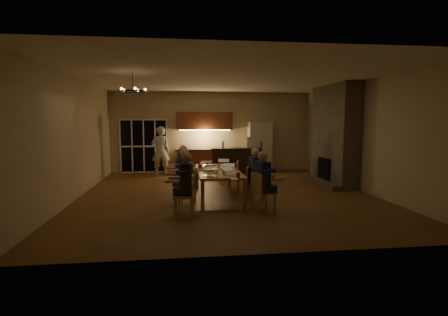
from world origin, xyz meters
The scene contains 44 objects.
floor centered at (0.00, 0.00, 0.00)m, with size 9.00×9.00×0.00m, color brown.
back_wall centered at (0.00, 4.52, 1.60)m, with size 8.00×0.04×3.20m, color tan.
left_wall centered at (-4.02, 0.00, 1.60)m, with size 0.04×9.00×3.20m, color tan.
right_wall centered at (4.02, 0.00, 1.60)m, with size 0.04×9.00×3.20m, color tan.
ceiling centered at (0.00, 0.00, 3.22)m, with size 8.00×9.00×0.04m, color white.
french_doors centered at (-2.70, 4.47, 1.05)m, with size 1.86×0.08×2.10m, color black.
fireplace centered at (3.70, 1.20, 1.60)m, with size 0.58×2.50×3.20m, color #655C4F.
kitchenette centered at (-0.30, 4.20, 1.20)m, with size 2.24×0.68×2.40m, color brown, non-canonical shape.
refrigerator centered at (1.90, 4.15, 1.00)m, with size 0.90×0.68×2.00m, color beige.
dining_table centered at (-0.28, -0.46, 0.38)m, with size 1.10×2.71×0.75m, color #B18047.
bar_island centered at (0.73, 2.86, 0.54)m, with size 1.81×0.68×1.08m, color black.
chair_left_near centered at (-1.21, -2.14, 0.45)m, with size 0.44×0.44×0.89m, color #A38751, non-canonical shape.
chair_left_mid centered at (-1.11, -0.92, 0.45)m, with size 0.44×0.44×0.89m, color #A38751, non-canonical shape.
chair_left_far centered at (-1.15, 0.07, 0.45)m, with size 0.44×0.44×0.89m, color #A38751, non-canonical shape.
chair_right_near centered at (0.60, -1.98, 0.45)m, with size 0.44×0.44×0.89m, color #A38751, non-canonical shape.
chair_right_mid centered at (0.63, -0.99, 0.45)m, with size 0.44×0.44×0.89m, color #A38751, non-canonical shape.
chair_right_far centered at (0.54, 0.13, 0.45)m, with size 0.44×0.44×0.89m, color #A38751, non-canonical shape.
person_left_near centered at (-1.14, -2.05, 0.69)m, with size 0.60×0.60×1.38m, color #25292F, non-canonical shape.
person_right_near centered at (0.56, -2.03, 0.69)m, with size 0.60×0.60×1.38m, color #1E2A4B, non-canonical shape.
person_left_mid centered at (-1.16, -1.00, 0.69)m, with size 0.60×0.60×1.38m, color #3D4449, non-canonical shape.
person_right_mid centered at (0.62, -0.98, 0.69)m, with size 0.60×0.60×1.38m, color #25292F, non-canonical shape.
person_left_far centered at (-1.19, 0.14, 0.69)m, with size 0.60×0.60×1.38m, color #1E2A4B, non-canonical shape.
standing_person centered at (-2.00, 3.57, 0.92)m, with size 0.67×0.44×1.85m, color silver.
chandelier centered at (-2.36, -1.04, 2.75)m, with size 0.60×0.60×0.03m, color black.
laptop_a centered at (-0.58, -1.50, 0.86)m, with size 0.32×0.28×0.23m, color silver, non-canonical shape.
laptop_b centered at (-0.06, -1.28, 0.86)m, with size 0.32×0.28×0.23m, color silver, non-canonical shape.
laptop_c centered at (-0.50, -0.35, 0.86)m, with size 0.32×0.28×0.23m, color silver, non-canonical shape.
laptop_d centered at (-0.02, -0.55, 0.86)m, with size 0.32×0.28×0.23m, color silver, non-canonical shape.
laptop_e centered at (-0.53, 0.58, 0.86)m, with size 0.32×0.28×0.23m, color silver, non-canonical shape.
laptop_f centered at (0.00, 0.58, 0.86)m, with size 0.32×0.28×0.23m, color silver, non-canonical shape.
mug_front centered at (-0.36, -0.99, 0.80)m, with size 0.07×0.07×0.10m, color white.
mug_mid centered at (-0.20, 0.06, 0.80)m, with size 0.08×0.08×0.10m, color white.
mug_back centered at (-0.67, 0.36, 0.80)m, with size 0.08×0.08×0.10m, color white.
redcup_near centered at (0.05, -1.74, 0.81)m, with size 0.08×0.08×0.12m, color #B00B12.
redcup_mid centered at (-0.74, -0.05, 0.81)m, with size 0.09×0.09×0.12m, color #B00B12.
can_silver centered at (-0.20, -1.11, 0.81)m, with size 0.06×0.06×0.12m, color #B2B2B7.
can_cola centered at (-0.47, 0.98, 0.81)m, with size 0.07×0.07×0.12m, color #3F0F0C.
can_right centered at (0.07, -0.21, 0.81)m, with size 0.07×0.07×0.12m, color #B2B2B7.
plate_near centered at (0.04, -1.08, 0.76)m, with size 0.28×0.28×0.02m, color white.
plate_left centered at (-0.56, -1.41, 0.76)m, with size 0.27×0.27×0.02m, color white.
plate_far centered at (0.09, 0.32, 0.76)m, with size 0.25×0.25×0.02m, color white.
notepad centered at (-0.08, -1.98, 0.76)m, with size 0.16×0.22×0.01m, color white.
bar_bottle centered at (0.27, 2.87, 1.20)m, with size 0.07×0.07×0.24m, color #99999E.
bar_blender centered at (1.19, 2.76, 1.28)m, with size 0.13×0.13×0.40m, color silver.
Camera 1 is at (-1.27, -9.59, 2.05)m, focal length 28.00 mm.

